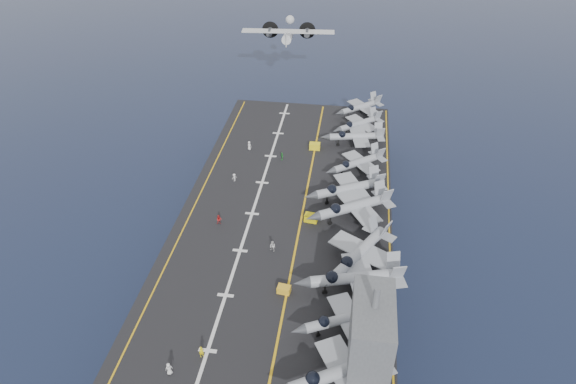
# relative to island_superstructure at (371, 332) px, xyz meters

# --- Properties ---
(ground) EXTENTS (500.00, 500.00, 0.00)m
(ground) POSITION_rel_island_superstructure_xyz_m (-15.00, 30.00, -17.90)
(ground) COLOR #142135
(ground) RESTS_ON ground
(hull) EXTENTS (36.00, 90.00, 10.00)m
(hull) POSITION_rel_island_superstructure_xyz_m (-15.00, 30.00, -12.90)
(hull) COLOR #56595E
(hull) RESTS_ON ground
(flight_deck) EXTENTS (38.00, 92.00, 0.40)m
(flight_deck) POSITION_rel_island_superstructure_xyz_m (-15.00, 30.00, -7.70)
(flight_deck) COLOR black
(flight_deck) RESTS_ON hull
(foul_line) EXTENTS (0.35, 90.00, 0.02)m
(foul_line) POSITION_rel_island_superstructure_xyz_m (-12.00, 30.00, -7.48)
(foul_line) COLOR gold
(foul_line) RESTS_ON flight_deck
(landing_centerline) EXTENTS (0.50, 90.00, 0.02)m
(landing_centerline) POSITION_rel_island_superstructure_xyz_m (-21.00, 30.00, -7.48)
(landing_centerline) COLOR silver
(landing_centerline) RESTS_ON flight_deck
(deck_edge_port) EXTENTS (0.25, 90.00, 0.02)m
(deck_edge_port) POSITION_rel_island_superstructure_xyz_m (-32.00, 30.00, -7.48)
(deck_edge_port) COLOR gold
(deck_edge_port) RESTS_ON flight_deck
(deck_edge_stbd) EXTENTS (0.25, 90.00, 0.02)m
(deck_edge_stbd) POSITION_rel_island_superstructure_xyz_m (3.50, 30.00, -7.48)
(deck_edge_stbd) COLOR gold
(deck_edge_stbd) RESTS_ON flight_deck
(island_superstructure) EXTENTS (5.00, 10.00, 15.00)m
(island_superstructure) POSITION_rel_island_superstructure_xyz_m (0.00, 0.00, 0.00)
(island_superstructure) COLOR #56595E
(island_superstructure) RESTS_ON flight_deck
(fighter_jet_0) EXTENTS (18.76, 16.78, 5.43)m
(fighter_jet_0) POSITION_rel_island_superstructure_xyz_m (-3.48, -2.70, -4.78)
(fighter_jet_0) COLOR gray
(fighter_jet_0) RESTS_ON flight_deck
(fighter_jet_1) EXTENTS (16.10, 13.99, 4.70)m
(fighter_jet_1) POSITION_rel_island_superstructure_xyz_m (-3.23, 6.13, -5.15)
(fighter_jet_1) COLOR gray
(fighter_jet_1) RESTS_ON flight_deck
(fighter_jet_2) EXTENTS (18.73, 14.94, 5.69)m
(fighter_jet_2) POSITION_rel_island_superstructure_xyz_m (-1.98, 13.73, -4.65)
(fighter_jet_2) COLOR #99A0AA
(fighter_jet_2) RESTS_ON flight_deck
(fighter_jet_3) EXTENTS (17.54, 19.42, 5.62)m
(fighter_jet_3) POSITION_rel_island_superstructure_xyz_m (-1.59, 19.38, -4.69)
(fighter_jet_3) COLOR gray
(fighter_jet_3) RESTS_ON flight_deck
(fighter_jet_4) EXTENTS (19.38, 17.50, 5.61)m
(fighter_jet_4) POSITION_rel_island_superstructure_xyz_m (-2.95, 31.19, -4.70)
(fighter_jet_4) COLOR gray
(fighter_jet_4) RESTS_ON flight_deck
(fighter_jet_5) EXTENTS (18.42, 16.18, 5.36)m
(fighter_jet_5) POSITION_rel_island_superstructure_xyz_m (-4.04, 36.86, -4.82)
(fighter_jet_5) COLOR gray
(fighter_jet_5) RESTS_ON flight_deck
(fighter_jet_6) EXTENTS (16.10, 15.27, 4.66)m
(fighter_jet_6) POSITION_rel_island_superstructure_xyz_m (-2.68, 46.53, -5.17)
(fighter_jet_6) COLOR #9DA4AC
(fighter_jet_6) RESTS_ON flight_deck
(fighter_jet_7) EXTENTS (15.30, 11.68, 4.78)m
(fighter_jet_7) POSITION_rel_island_superstructure_xyz_m (-3.40, 57.14, -5.11)
(fighter_jet_7) COLOR #9CA4AB
(fighter_jet_7) RESTS_ON flight_deck
(fighter_jet_8) EXTENTS (15.35, 14.75, 4.46)m
(fighter_jet_8) POSITION_rel_island_superstructure_xyz_m (-2.88, 63.39, -5.27)
(fighter_jet_8) COLOR #A2A9B2
(fighter_jet_8) RESTS_ON flight_deck
(tow_cart_a) EXTENTS (2.09, 1.50, 1.17)m
(tow_cart_a) POSITION_rel_island_superstructure_xyz_m (-12.46, 11.89, -6.92)
(tow_cart_a) COLOR gold
(tow_cart_a) RESTS_ON flight_deck
(tow_cart_b) EXTENTS (2.46, 1.77, 1.37)m
(tow_cart_b) POSITION_rel_island_superstructure_xyz_m (-10.23, 29.49, -6.81)
(tow_cart_b) COLOR #CEBB0B
(tow_cart_b) RESTS_ON flight_deck
(tow_cart_c) EXTENTS (2.32, 1.53, 1.38)m
(tow_cart_c) POSITION_rel_island_superstructure_xyz_m (-12.06, 54.32, -6.81)
(tow_cart_c) COLOR yellow
(tow_cart_c) RESTS_ON flight_deck
(crew_0) EXTENTS (1.39, 1.26, 1.93)m
(crew_0) POSITION_rel_island_superstructure_xyz_m (-24.85, -4.07, -6.53)
(crew_0) COLOR silver
(crew_0) RESTS_ON flight_deck
(crew_1) EXTENTS (1.29, 1.18, 1.79)m
(crew_1) POSITION_rel_island_superstructure_xyz_m (-21.48, -0.96, -6.61)
(crew_1) COLOR yellow
(crew_1) RESTS_ON flight_deck
(crew_2) EXTENTS (1.25, 0.94, 1.88)m
(crew_2) POSITION_rel_island_superstructure_xyz_m (-26.11, 26.34, -6.56)
(crew_2) COLOR #B21919
(crew_2) RESTS_ON flight_deck
(crew_3) EXTENTS (1.19, 1.17, 1.67)m
(crew_3) POSITION_rel_island_superstructure_xyz_m (-26.50, 39.81, -6.67)
(crew_3) COLOR silver
(crew_3) RESTS_ON flight_deck
(crew_4) EXTENTS (1.11, 1.25, 1.75)m
(crew_4) POSITION_rel_island_superstructure_xyz_m (-18.40, 48.95, -6.63)
(crew_4) COLOR #268C33
(crew_4) RESTS_ON flight_deck
(crew_5) EXTENTS (1.44, 1.34, 1.99)m
(crew_5) POSITION_rel_island_superstructure_xyz_m (-26.02, 52.05, -6.50)
(crew_5) COLOR silver
(crew_5) RESTS_ON flight_deck
(crew_7) EXTENTS (1.45, 1.32, 2.01)m
(crew_7) POSITION_rel_island_superstructure_xyz_m (-15.64, 20.70, -6.50)
(crew_7) COLOR silver
(crew_7) RESTS_ON flight_deck
(transport_plane) EXTENTS (25.84, 18.69, 5.80)m
(transport_plane) POSITION_rel_island_superstructure_xyz_m (-23.38, 92.85, 3.62)
(transport_plane) COLOR silver
(fighter_jet_9) EXTENTS (15.35, 14.75, 4.46)m
(fighter_jet_9) POSITION_rel_island_superstructure_xyz_m (-2.88, 71.89, -5.27)
(fighter_jet_9) COLOR #A2A9B2
(fighter_jet_9) RESTS_ON flight_deck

